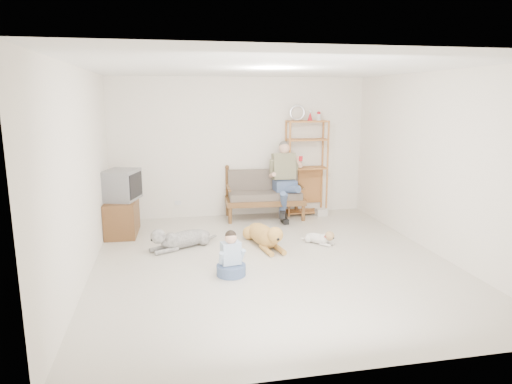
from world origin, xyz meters
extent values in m
plane|color=silver|center=(0.00, 0.00, 0.00)|extent=(5.50, 5.50, 0.00)
plane|color=white|center=(0.00, 0.00, 2.70)|extent=(5.50, 5.50, 0.00)
plane|color=silver|center=(0.00, 2.75, 1.35)|extent=(5.00, 0.00, 5.00)
plane|color=silver|center=(0.00, -2.75, 1.35)|extent=(5.00, 0.00, 5.00)
plane|color=silver|center=(-2.50, 0.00, 1.35)|extent=(0.00, 5.50, 5.50)
plane|color=silver|center=(2.50, 0.00, 1.35)|extent=(0.00, 5.50, 5.50)
cube|color=brown|center=(0.41, 2.37, 0.35)|extent=(1.54, 0.79, 0.10)
cube|color=#62554A|center=(0.41, 2.37, 0.47)|extent=(1.41, 0.68, 0.13)
cube|color=#62554A|center=(0.41, 2.61, 0.70)|extent=(1.38, 0.20, 0.45)
cylinder|color=brown|center=(0.41, 2.67, 0.90)|extent=(1.40, 0.13, 0.05)
cylinder|color=brown|center=(-0.29, 2.07, 0.15)|extent=(0.07, 0.07, 0.30)
cylinder|color=brown|center=(-0.29, 2.67, 0.47)|extent=(0.07, 0.07, 0.95)
cylinder|color=brown|center=(1.11, 2.07, 0.15)|extent=(0.07, 0.07, 0.30)
cylinder|color=brown|center=(1.11, 2.67, 0.47)|extent=(0.07, 0.07, 0.95)
cube|color=#45567F|center=(0.80, 2.34, 0.64)|extent=(0.41, 0.39, 0.20)
cube|color=gray|center=(0.80, 2.45, 1.00)|extent=(0.43, 0.29, 0.54)
sphere|color=tan|center=(0.80, 2.42, 1.36)|extent=(0.21, 0.21, 0.21)
sphere|color=#605A55|center=(0.80, 2.44, 1.40)|extent=(0.19, 0.19, 0.19)
cylinder|color=red|center=(1.07, 2.22, 1.17)|extent=(0.07, 0.07, 0.09)
cube|color=#C67D3E|center=(1.29, 2.55, 1.86)|extent=(0.79, 0.32, 0.03)
torus|color=silver|center=(1.08, 2.55, 2.02)|extent=(0.32, 0.05, 0.32)
cone|color=red|center=(1.34, 2.55, 1.95)|extent=(0.10, 0.10, 0.17)
cylinder|color=#C67D3E|center=(0.91, 2.40, 0.94)|extent=(0.04, 0.04, 1.87)
cylinder|color=#C67D3E|center=(0.91, 2.70, 0.94)|extent=(0.04, 0.04, 1.87)
cylinder|color=#C67D3E|center=(1.68, 2.40, 0.94)|extent=(0.04, 0.04, 1.87)
cylinder|color=#C67D3E|center=(1.68, 2.70, 0.94)|extent=(0.04, 0.04, 1.87)
cube|color=silver|center=(1.56, 2.35, 0.07)|extent=(0.23, 0.18, 0.14)
cube|color=brown|center=(-2.22, 1.81, 0.30)|extent=(0.54, 0.92, 0.60)
cube|color=brown|center=(-2.46, 1.59, 0.30)|extent=(0.04, 0.40, 0.50)
cube|color=brown|center=(-2.46, 2.03, 0.30)|extent=(0.04, 0.40, 0.50)
cube|color=slate|center=(-2.20, 1.84, 0.86)|extent=(0.66, 0.74, 0.52)
cube|color=black|center=(-1.96, 1.76, 0.86)|extent=(0.18, 0.51, 0.41)
cube|color=silver|center=(-1.25, 2.73, 0.30)|extent=(0.12, 0.02, 0.08)
ellipsoid|color=#C88B45|center=(0.03, 0.82, 0.15)|extent=(0.49, 1.01, 0.30)
sphere|color=#C88B45|center=(0.08, 0.54, 0.17)|extent=(0.30, 0.30, 0.30)
sphere|color=#C88B45|center=(0.12, 0.30, 0.30)|extent=(0.24, 0.24, 0.24)
ellipsoid|color=#C88B45|center=(0.13, 0.19, 0.28)|extent=(0.13, 0.19, 0.09)
cylinder|color=#C88B45|center=(-0.05, 1.30, 0.06)|extent=(0.23, 0.36, 0.05)
ellipsoid|color=#C88B45|center=(0.03, 0.31, 0.30)|extent=(0.06, 0.08, 0.12)
ellipsoid|color=#C88B45|center=(0.19, 0.34, 0.30)|extent=(0.06, 0.08, 0.12)
ellipsoid|color=silver|center=(-1.18, 0.91, 0.13)|extent=(0.91, 0.66, 0.26)
sphere|color=silver|center=(-1.41, 0.79, 0.15)|extent=(0.26, 0.26, 0.26)
sphere|color=silver|center=(-1.61, 0.69, 0.26)|extent=(0.23, 0.23, 0.23)
ellipsoid|color=silver|center=(-1.70, 0.65, 0.24)|extent=(0.19, 0.16, 0.09)
cylinder|color=silver|center=(-0.80, 1.11, 0.05)|extent=(0.27, 0.28, 0.04)
ellipsoid|color=silver|center=(-1.62, 0.77, 0.26)|extent=(0.09, 0.08, 0.11)
ellipsoid|color=silver|center=(-1.55, 0.63, 0.26)|extent=(0.09, 0.08, 0.11)
ellipsoid|color=silver|center=(0.90, 0.68, 0.08)|extent=(0.41, 0.44, 0.17)
sphere|color=silver|center=(0.99, 0.58, 0.09)|extent=(0.17, 0.17, 0.17)
sphere|color=tan|center=(1.05, 0.50, 0.17)|extent=(0.15, 0.15, 0.15)
ellipsoid|color=tan|center=(1.10, 0.45, 0.15)|extent=(0.12, 0.12, 0.06)
cylinder|color=silver|center=(0.77, 0.84, 0.03)|extent=(0.16, 0.11, 0.03)
cone|color=tan|center=(1.00, 0.48, 0.21)|extent=(0.05, 0.05, 0.05)
cone|color=tan|center=(1.08, 0.55, 0.21)|extent=(0.05, 0.05, 0.05)
torus|color=red|center=(1.04, 0.52, 0.15)|extent=(0.14, 0.14, 0.02)
cylinder|color=#45567F|center=(-0.65, -0.39, 0.07)|extent=(0.39, 0.39, 0.14)
cube|color=silver|center=(-0.65, -0.37, 0.30)|extent=(0.27, 0.20, 0.30)
sphere|color=tan|center=(-0.65, -0.39, 0.51)|extent=(0.16, 0.16, 0.16)
sphere|color=black|center=(-0.65, -0.38, 0.54)|extent=(0.15, 0.15, 0.15)
camera|label=1|loc=(-1.44, -6.05, 2.32)|focal=32.00mm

